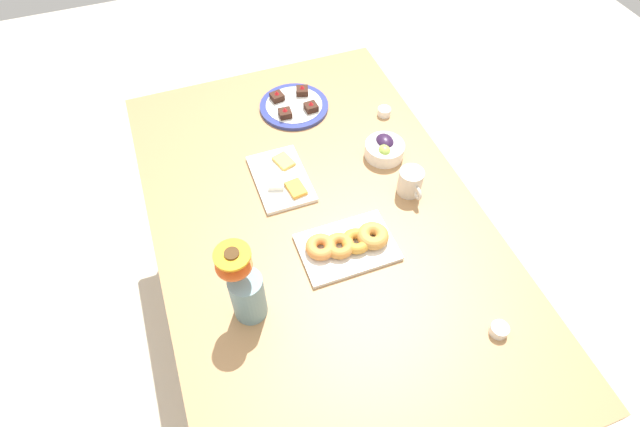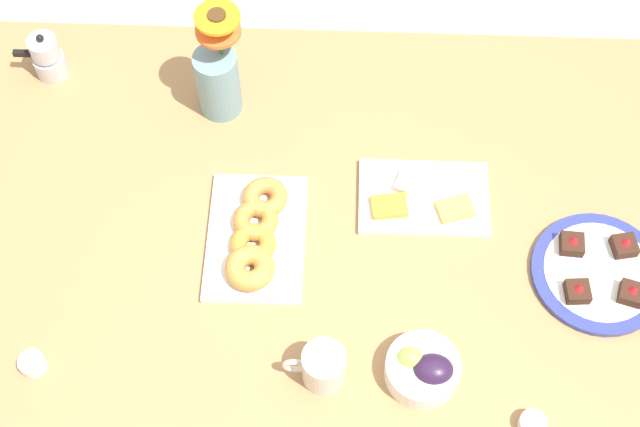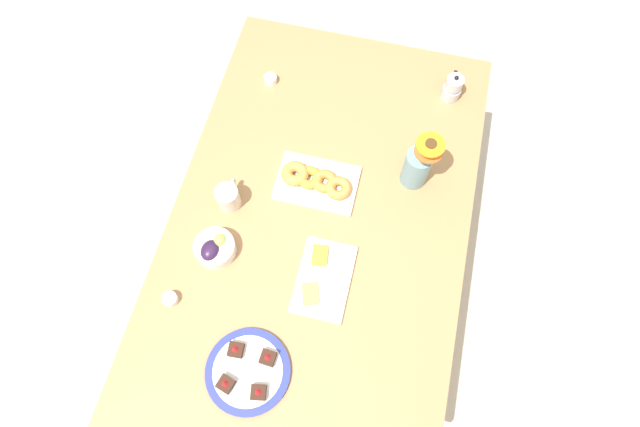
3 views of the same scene
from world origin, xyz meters
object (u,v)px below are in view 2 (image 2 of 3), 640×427
dining_table (320,244)px  grape_bowl (423,369)px  jam_cup_honey (532,424)px  moka_pot (47,57)px  croissant_platter (256,236)px  flower_vase (218,77)px  dessert_plate (599,272)px  cheese_platter (422,198)px  coffee_mug (323,366)px  jam_cup_berry (32,364)px

dining_table → grape_bowl: (-0.20, 0.31, 0.12)m
jam_cup_honey → moka_pot: 1.24m
moka_pot → croissant_platter: bearing=139.8°
dining_table → jam_cup_honey: size_ratio=33.33×
flower_vase → dessert_plate: bearing=153.6°
croissant_platter → dining_table: bearing=-160.2°
dining_table → cheese_platter: bearing=-163.5°
cheese_platter → grape_bowl: bearing=88.8°
grape_bowl → cheese_platter: (-0.01, -0.37, -0.02)m
dessert_plate → moka_pot: (1.13, -0.45, 0.04)m
coffee_mug → moka_pot: bearing=-47.5°
dining_table → grape_bowl: grape_bowl is taller
dining_table → grape_bowl: size_ratio=11.92×
jam_cup_honey → grape_bowl: bearing=-24.9°
jam_cup_honey → moka_pot: moka_pot is taller
cheese_platter → coffee_mug: bearing=63.4°
moka_pot → coffee_mug: bearing=132.5°
dining_table → grape_bowl: bearing=122.6°
dining_table → croissant_platter: size_ratio=5.71×
croissant_platter → jam_cup_honey: 0.62m
coffee_mug → croissant_platter: size_ratio=0.40×
coffee_mug → jam_cup_honey: size_ratio=2.36×
grape_bowl → flower_vase: bearing=-54.8°
moka_pot → dessert_plate: bearing=158.3°
grape_bowl → cheese_platter: size_ratio=0.52×
cheese_platter → jam_cup_berry: 0.80m
jam_cup_berry → moka_pot: size_ratio=0.40×
croissant_platter → dessert_plate: size_ratio=1.09×
flower_vase → coffee_mug: bearing=111.6°
coffee_mug → cheese_platter: (-0.19, -0.37, -0.04)m
grape_bowl → dessert_plate: bearing=-148.0°
coffee_mug → cheese_platter: coffee_mug is taller
dining_table → jam_cup_berry: (0.51, 0.32, 0.10)m
grape_bowl → cheese_platter: 0.37m
coffee_mug → flower_vase: (0.24, -0.60, 0.05)m
cheese_platter → jam_cup_berry: cheese_platter is taller
jam_cup_berry → dessert_plate: size_ratio=0.19×
grape_bowl → moka_pot: (0.79, -0.66, 0.02)m
jam_cup_berry → dessert_plate: dessert_plate is taller
dining_table → dessert_plate: size_ratio=6.22×
jam_cup_berry → moka_pot: 0.68m
coffee_mug → flower_vase: flower_vase is taller
dining_table → moka_pot: (0.60, -0.36, 0.13)m
coffee_mug → jam_cup_berry: size_ratio=2.36×
croissant_platter → jam_cup_berry: (0.38, 0.27, -0.01)m
coffee_mug → dessert_plate: 0.57m
cheese_platter → jam_cup_honey: 0.49m
croissant_platter → jam_cup_honey: (-0.51, 0.35, -0.01)m
dessert_plate → jam_cup_honey: bearing=63.3°
coffee_mug → jam_cup_berry: coffee_mug is taller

